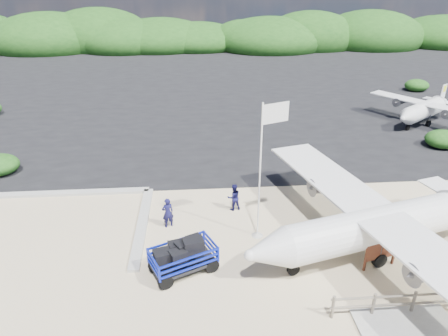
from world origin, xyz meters
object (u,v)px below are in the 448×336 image
Objects in this scene: flagpole at (257,235)px; signboard at (378,267)px; crew_a at (168,213)px; crew_b at (234,197)px; aircraft_small at (85,77)px; baggage_cart at (184,271)px; aircraft_large at (308,105)px.

flagpole is 4.07× the size of signboard.
crew_a reaches higher than signboard.
crew_b is (3.37, 1.34, -0.05)m from crew_a.
crew_b is at bearing 124.41° from signboard.
flagpole reaches higher than crew_b.
baggage_cart is at bearing 74.11° from aircraft_small.
crew_b is (2.57, 4.74, 0.74)m from baggage_cart.
baggage_cart is 1.82× the size of crew_a.
aircraft_large is (3.22, 23.14, 0.00)m from signboard.
signboard is 0.11× the size of aircraft_large.
crew_a is at bearing 165.61° from flagpole.
signboard is at bearing 136.11° from crew_a.
crew_a is 22.95m from aircraft_large.
crew_b reaches higher than signboard.
aircraft_large is (11.48, 22.78, 0.00)m from baggage_cart.
signboard is 0.21× the size of aircraft_small.
crew_a reaches higher than crew_b.
flagpole is 4.41× the size of crew_b.
flagpole is (3.46, 2.31, 0.00)m from baggage_cart.
flagpole is 37.74m from aircraft_small.
crew_a reaches higher than baggage_cart.
crew_a is 1.07× the size of crew_b.
flagpole is at bearing 96.39° from crew_b.
signboard is 1.02× the size of crew_a.
aircraft_large is at bearing 68.34° from signboard.
signboard is at bearing 84.58° from aircraft_small.
aircraft_small is (-15.12, 31.74, -0.74)m from crew_b.
baggage_cart is 1.93× the size of crew_b.
aircraft_small is (-16.01, 34.17, 0.00)m from flagpole.
flagpole is at bearing 53.53° from aircraft_large.
baggage_cart is 0.38× the size of aircraft_small.
signboard is at bearing -27.11° from baggage_cart.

